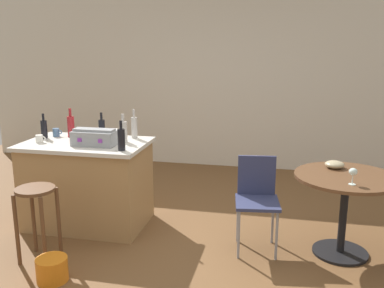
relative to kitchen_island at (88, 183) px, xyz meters
name	(u,v)px	position (x,y,z in m)	size (l,w,h in m)	color
ground_plane	(176,252)	(1.08, -0.43, -0.46)	(8.80, 8.80, 0.00)	brown
back_wall	(224,81)	(1.08, 2.60, 0.89)	(8.00, 0.10, 2.70)	beige
kitchen_island	(88,183)	(0.00, 0.00, 0.00)	(1.29, 0.82, 0.91)	#A37A4C
wooden_stool	(37,207)	(-0.09, -0.83, 0.04)	(0.34, 0.34, 0.68)	brown
dining_table	(345,195)	(2.60, -0.13, 0.12)	(0.92, 0.92, 0.77)	black
folding_chair_near	(257,195)	(1.81, -0.17, 0.07)	(0.45, 0.45, 0.88)	navy
toolbox	(95,137)	(0.16, -0.11, 0.54)	(0.44, 0.22, 0.17)	gray
bottle_0	(121,139)	(0.51, -0.25, 0.57)	(0.07, 0.07, 0.29)	black
bottle_1	(44,129)	(-0.52, 0.08, 0.56)	(0.07, 0.07, 0.27)	black
bottle_2	(134,127)	(0.44, 0.30, 0.58)	(0.06, 0.06, 0.32)	#B7B2AD
bottle_3	(102,129)	(0.11, 0.20, 0.57)	(0.07, 0.07, 0.29)	black
bottle_4	(71,126)	(-0.26, 0.20, 0.58)	(0.08, 0.08, 0.32)	maroon
bottle_5	(123,131)	(0.39, 0.10, 0.57)	(0.08, 0.08, 0.30)	#B7B2AD
cup_0	(40,139)	(-0.45, -0.12, 0.50)	(0.11, 0.07, 0.08)	white
cup_1	(116,134)	(0.25, 0.26, 0.50)	(0.12, 0.08, 0.10)	white
cup_2	(56,132)	(-0.44, 0.19, 0.50)	(0.11, 0.07, 0.09)	#4C7099
wine_glass	(353,172)	(2.61, -0.39, 0.41)	(0.07, 0.07, 0.14)	silver
serving_bowl	(335,164)	(2.51, 0.09, 0.34)	(0.18, 0.18, 0.07)	tan
plastic_bucket	(52,269)	(0.21, -1.13, -0.36)	(0.26, 0.26, 0.20)	orange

